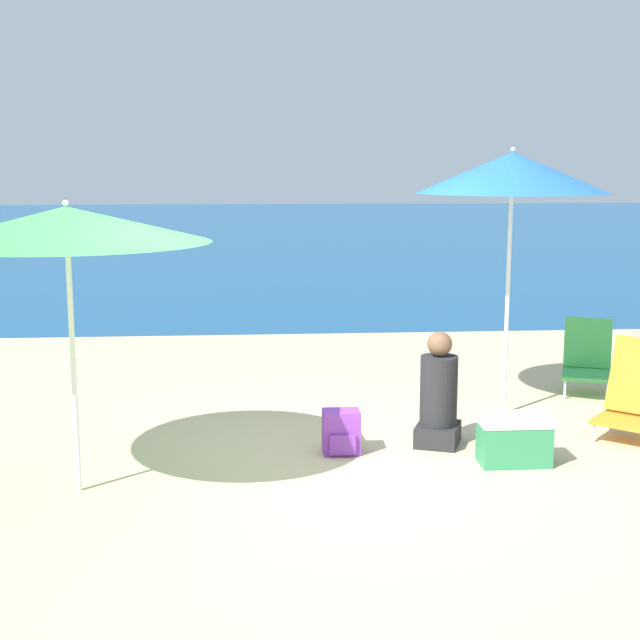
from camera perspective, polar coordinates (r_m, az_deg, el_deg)
name	(u,v)px	position (r m, az deg, el deg)	size (l,w,h in m)	color
ground_plane	(293,478)	(6.32, -1.72, -10.08)	(60.00, 60.00, 0.00)	#D1BA89
sea_water	(259,228)	(31.42, -3.94, 5.89)	(60.00, 40.00, 0.01)	navy
beach_umbrella_green	(67,225)	(5.94, -15.91, 5.87)	(1.85, 1.85, 1.94)	white
beach_umbrella_blue	(512,173)	(7.77, 12.19, 9.18)	(1.62, 1.62, 2.31)	white
beach_chair_orange	(634,395)	(7.55, 19.43, -4.54)	(0.71, 0.71, 0.79)	silver
beach_chair_green	(587,359)	(8.93, 16.73, -2.42)	(0.61, 0.68, 0.70)	silver
person_seated_near	(439,398)	(7.01, 7.59, -4.95)	(0.43, 0.47, 0.90)	#262628
backpack_purple	(341,432)	(6.79, 1.37, -7.20)	(0.28, 0.23, 0.33)	purple
cooler_box	(514,439)	(6.69, 12.33, -7.47)	(0.52, 0.28, 0.37)	#338C59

